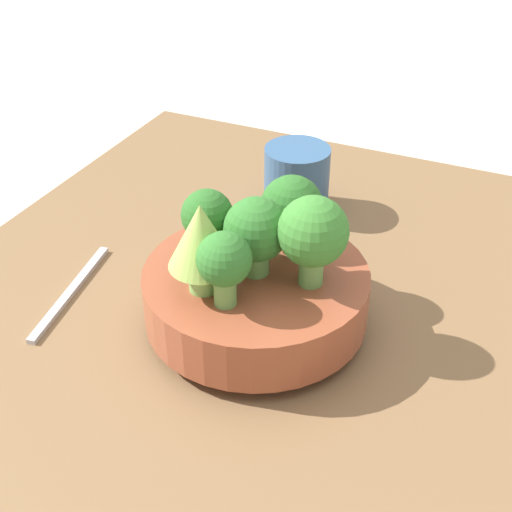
% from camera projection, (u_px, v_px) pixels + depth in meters
% --- Properties ---
extents(ground_plane, '(6.00, 6.00, 0.00)m').
position_uv_depth(ground_plane, '(265.00, 373.00, 0.78)').
color(ground_plane, beige).
extents(table, '(0.98, 0.82, 0.05)m').
position_uv_depth(table, '(265.00, 356.00, 0.77)').
color(table, brown).
rests_on(table, ground_plane).
extents(bowl, '(0.24, 0.24, 0.07)m').
position_uv_depth(bowl, '(256.00, 295.00, 0.75)').
color(bowl, brown).
rests_on(bowl, table).
extents(broccoli_floret_front, '(0.05, 0.05, 0.08)m').
position_uv_depth(broccoli_floret_front, '(207.00, 218.00, 0.72)').
color(broccoli_floret_front, '#6BA34C').
rests_on(broccoli_floret_front, bowl).
extents(broccoli_floret_back, '(0.07, 0.07, 0.10)m').
position_uv_depth(broccoli_floret_back, '(313.00, 234.00, 0.68)').
color(broccoli_floret_back, '#609347').
rests_on(broccoli_floret_back, bowl).
extents(broccoli_floret_center, '(0.07, 0.07, 0.08)m').
position_uv_depth(broccoli_floret_center, '(256.00, 232.00, 0.71)').
color(broccoli_floret_center, '#609347').
rests_on(broccoli_floret_center, bowl).
extents(broccoli_floret_right, '(0.05, 0.05, 0.08)m').
position_uv_depth(broccoli_floret_right, '(224.00, 262.00, 0.66)').
color(broccoli_floret_right, '#609347').
rests_on(broccoli_floret_right, bowl).
extents(broccoli_floret_left, '(0.07, 0.07, 0.08)m').
position_uv_depth(broccoli_floret_left, '(292.00, 208.00, 0.75)').
color(broccoli_floret_left, '#7AB256').
rests_on(broccoli_floret_left, bowl).
extents(romanesco_piece_near, '(0.07, 0.07, 0.10)m').
position_uv_depth(romanesco_piece_near, '(201.00, 239.00, 0.68)').
color(romanesco_piece_near, '#7AB256').
rests_on(romanesco_piece_near, bowl).
extents(cup, '(0.09, 0.09, 0.09)m').
position_uv_depth(cup, '(297.00, 179.00, 0.95)').
color(cup, '#33567F').
rests_on(cup, table).
extents(fork, '(0.18, 0.04, 0.01)m').
position_uv_depth(fork, '(71.00, 292.00, 0.82)').
color(fork, '#B2B2B7').
rests_on(fork, table).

